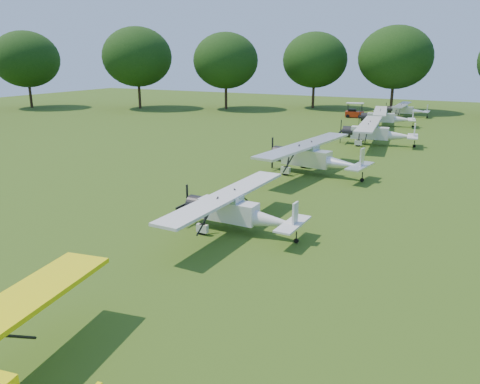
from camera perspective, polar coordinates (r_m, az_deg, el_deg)
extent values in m
plane|color=#2E4F13|center=(23.64, -1.59, -4.56)|extent=(160.00, 160.00, 0.00)
cylinder|color=black|center=(77.37, 18.03, 11.03)|extent=(0.44, 0.44, 4.74)
ellipsoid|color=black|center=(77.13, 18.42, 15.31)|extent=(11.05, 11.05, 9.39)
cylinder|color=black|center=(80.26, 8.92, 11.69)|extent=(0.44, 0.44, 4.49)
ellipsoid|color=black|center=(80.02, 9.10, 15.60)|extent=(10.47, 10.47, 8.90)
cylinder|color=black|center=(77.80, -1.72, 11.72)|extent=(0.44, 0.44, 4.44)
ellipsoid|color=black|center=(77.56, -1.75, 15.72)|extent=(10.36, 10.36, 8.80)
cylinder|color=black|center=(80.62, -12.16, 11.65)|extent=(0.44, 0.44, 4.77)
ellipsoid|color=black|center=(80.39, -12.42, 15.79)|extent=(11.14, 11.14, 9.47)
cylinder|color=black|center=(87.24, -24.19, 10.87)|extent=(0.44, 0.44, 4.56)
ellipsoid|color=black|center=(87.03, -24.63, 14.50)|extent=(10.64, 10.64, 9.04)
cube|color=silver|center=(23.25, -1.45, -2.28)|extent=(3.10, 0.99, 1.01)
cone|color=silver|center=(22.18, 4.39, -3.65)|extent=(2.72, 0.93, 0.87)
cube|color=#8CA5B2|center=(23.13, -1.67, -1.00)|extent=(1.56, 0.92, 0.53)
cylinder|color=black|center=(24.18, -5.21, -1.60)|extent=(0.89, 1.02, 1.00)
cube|color=black|center=(24.52, -6.42, -1.39)|extent=(0.06, 0.12, 2.02)
cube|color=silver|center=(23.06, -1.67, -0.42)|extent=(1.64, 10.24, 0.13)
cube|color=silver|center=(21.67, 6.74, -2.86)|extent=(0.11, 0.53, 1.25)
cube|color=silver|center=(21.84, 6.46, -3.89)|extent=(0.88, 2.72, 0.09)
cylinder|color=black|center=(22.91, -4.62, -4.53)|extent=(0.58, 0.17, 0.58)
cylinder|color=black|center=(24.84, -1.59, -2.81)|extent=(0.58, 0.17, 0.58)
cylinder|color=black|center=(22.07, 6.86, -5.92)|extent=(0.23, 0.08, 0.23)
cube|color=white|center=(34.88, 8.08, 4.20)|extent=(3.77, 1.55, 1.20)
cone|color=white|center=(33.69, 12.76, 3.22)|extent=(3.31, 1.44, 1.03)
cube|color=#8CA5B2|center=(34.81, 7.96, 5.23)|extent=(1.95, 1.28, 0.63)
cylinder|color=black|center=(35.89, 4.98, 4.64)|extent=(1.17, 1.31, 1.19)
cube|color=black|center=(36.25, 3.96, 4.78)|extent=(0.09, 0.14, 2.40)
cube|color=white|center=(34.76, 7.98, 5.70)|extent=(3.22, 12.24, 0.16)
cube|color=white|center=(33.17, 14.65, 3.91)|extent=(0.20, 0.64, 1.49)
cube|color=white|center=(33.32, 14.40, 3.07)|extent=(1.38, 3.30, 0.10)
cylinder|color=black|center=(34.26, 5.58, 2.59)|extent=(0.70, 0.27, 0.69)
cylinder|color=black|center=(36.72, 7.77, 3.44)|extent=(0.70, 0.27, 0.69)
cylinder|color=black|center=(33.46, 14.65, 1.43)|extent=(0.28, 0.13, 0.27)
cube|color=silver|center=(47.73, 15.54, 6.96)|extent=(3.63, 1.47, 1.16)
cone|color=silver|center=(47.60, 19.10, 6.43)|extent=(3.18, 1.36, 0.99)
cube|color=#8CA5B2|center=(47.65, 15.46, 7.69)|extent=(1.87, 1.22, 0.61)
cylinder|color=black|center=(47.95, 13.03, 7.17)|extent=(1.12, 1.26, 1.15)
cube|color=black|center=(48.04, 12.18, 7.24)|extent=(0.08, 0.14, 2.31)
cube|color=silver|center=(47.61, 15.49, 8.01)|extent=(3.01, 11.79, 0.15)
cube|color=silver|center=(47.51, 20.50, 6.96)|extent=(0.18, 0.62, 1.43)
cube|color=silver|center=(47.59, 20.31, 6.38)|extent=(1.30, 3.18, 0.10)
cylinder|color=black|center=(46.59, 14.22, 5.80)|extent=(0.68, 0.26, 0.66)
cylinder|color=black|center=(49.29, 14.59, 6.33)|extent=(0.68, 0.26, 0.66)
cylinder|color=black|center=(47.74, 20.46, 5.28)|extent=(0.27, 0.12, 0.26)
cube|color=silver|center=(61.01, 16.78, 8.69)|extent=(3.34, 1.49, 1.06)
cone|color=silver|center=(61.05, 19.34, 8.32)|extent=(2.93, 1.38, 0.91)
cube|color=#8CA5B2|center=(60.95, 16.72, 9.21)|extent=(1.75, 1.19, 0.55)
cylinder|color=black|center=(61.07, 14.97, 8.83)|extent=(1.07, 1.19, 1.05)
cube|color=black|center=(61.10, 14.35, 8.88)|extent=(0.08, 0.13, 2.12)
cube|color=silver|center=(60.92, 16.74, 9.44)|extent=(3.27, 10.77, 0.14)
cube|color=silver|center=(61.03, 20.33, 8.71)|extent=(0.19, 0.56, 1.31)
cube|color=silver|center=(61.08, 20.20, 8.29)|extent=(1.33, 2.93, 0.09)
cylinder|color=black|center=(59.88, 15.91, 7.89)|extent=(0.62, 0.26, 0.60)
cylinder|color=black|center=(62.37, 16.00, 8.20)|extent=(0.62, 0.26, 0.60)
cylinder|color=black|center=(61.20, 20.31, 7.50)|extent=(0.25, 0.12, 0.24)
cube|color=white|center=(71.80, 19.18, 9.44)|extent=(2.89, 0.87, 0.95)
cone|color=white|center=(71.52, 21.12, 9.12)|extent=(2.53, 0.82, 0.81)
cube|color=#8CA5B2|center=(71.76, 19.15, 9.84)|extent=(1.45, 0.83, 0.50)
cylinder|color=black|center=(72.06, 17.82, 9.58)|extent=(0.81, 0.94, 0.94)
cube|color=black|center=(72.16, 17.36, 9.63)|extent=(0.05, 0.11, 1.89)
cube|color=white|center=(71.74, 19.17, 10.01)|extent=(1.34, 9.56, 0.13)
cube|color=white|center=(71.38, 21.88, 9.39)|extent=(0.09, 0.50, 1.17)
cube|color=white|center=(71.43, 21.77, 9.08)|extent=(0.78, 2.53, 0.08)
cylinder|color=black|center=(70.87, 18.41, 8.88)|extent=(0.54, 0.15, 0.54)
cylinder|color=black|center=(73.09, 18.71, 9.05)|extent=(0.54, 0.15, 0.54)
cylinder|color=black|center=(71.49, 21.86, 8.47)|extent=(0.22, 0.07, 0.22)
cube|color=#A0240B|center=(68.70, 13.77, 9.22)|extent=(2.59, 1.63, 0.78)
cube|color=black|center=(68.69, 13.52, 9.61)|extent=(1.15, 1.34, 0.50)
cube|color=silver|center=(68.54, 13.86, 10.48)|extent=(2.50, 1.73, 0.09)
cylinder|color=black|center=(68.15, 12.99, 9.00)|extent=(0.50, 0.22, 0.49)
cylinder|color=black|center=(69.50, 13.14, 9.12)|extent=(0.50, 0.22, 0.49)
cylinder|color=black|center=(67.97, 14.40, 8.89)|extent=(0.50, 0.22, 0.49)
cylinder|color=black|center=(69.33, 14.52, 9.01)|extent=(0.50, 0.22, 0.49)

